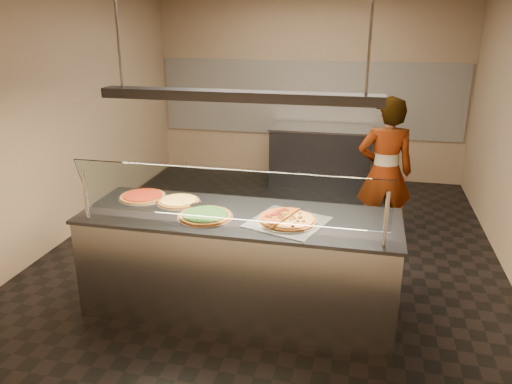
% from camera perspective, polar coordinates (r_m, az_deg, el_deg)
% --- Properties ---
extents(ground, '(5.00, 6.00, 0.02)m').
position_cam_1_polar(ground, '(5.83, 1.91, -6.66)').
color(ground, black).
rests_on(ground, ground).
extents(wall_back, '(5.00, 0.02, 3.00)m').
position_cam_1_polar(wall_back, '(8.28, 6.10, 11.98)').
color(wall_back, '#92755E').
rests_on(wall_back, ground).
extents(wall_front, '(5.00, 0.02, 3.00)m').
position_cam_1_polar(wall_front, '(2.57, -10.66, -4.94)').
color(wall_front, '#92755E').
rests_on(wall_front, ground).
extents(wall_left, '(0.02, 6.00, 3.00)m').
position_cam_1_polar(wall_left, '(6.30, -21.20, 8.51)').
color(wall_left, '#92755E').
rests_on(wall_left, ground).
extents(tile_band, '(4.90, 0.02, 1.20)m').
position_cam_1_polar(tile_band, '(8.28, 6.02, 10.58)').
color(tile_band, silver).
rests_on(tile_band, wall_back).
extents(serving_counter, '(2.76, 0.94, 0.93)m').
position_cam_1_polar(serving_counter, '(4.52, -1.87, -8.06)').
color(serving_counter, '#B7B7BC').
rests_on(serving_counter, ground).
extents(sneeze_guard, '(2.52, 0.18, 0.54)m').
position_cam_1_polar(sneeze_guard, '(3.91, -3.25, -0.39)').
color(sneeze_guard, '#B7B7BC').
rests_on(sneeze_guard, serving_counter).
extents(perforated_tray, '(0.73, 0.73, 0.01)m').
position_cam_1_polar(perforated_tray, '(4.17, 3.62, -3.38)').
color(perforated_tray, silver).
rests_on(perforated_tray, serving_counter).
extents(half_pizza_pepperoni, '(0.38, 0.53, 0.05)m').
position_cam_1_polar(half_pizza_pepperoni, '(4.18, 2.05, -2.90)').
color(half_pizza_pepperoni, brown).
rests_on(half_pizza_pepperoni, perforated_tray).
extents(half_pizza_sausage, '(0.38, 0.53, 0.04)m').
position_cam_1_polar(half_pizza_sausage, '(4.14, 5.21, -3.26)').
color(half_pizza_sausage, brown).
rests_on(half_pizza_sausage, perforated_tray).
extents(pizza_spinach, '(0.48, 0.48, 0.03)m').
position_cam_1_polar(pizza_spinach, '(4.28, -5.82, -2.68)').
color(pizza_spinach, silver).
rests_on(pizza_spinach, serving_counter).
extents(pizza_cheese, '(0.41, 0.41, 0.03)m').
position_cam_1_polar(pizza_cheese, '(4.65, -8.81, -1.02)').
color(pizza_cheese, silver).
rests_on(pizza_cheese, serving_counter).
extents(pizza_tomato, '(0.45, 0.45, 0.03)m').
position_cam_1_polar(pizza_tomato, '(4.84, -12.79, -0.44)').
color(pizza_tomato, silver).
rests_on(pizza_tomato, serving_counter).
extents(pizza_spatula, '(0.28, 0.17, 0.02)m').
position_cam_1_polar(pizza_spatula, '(4.54, -7.53, -1.26)').
color(pizza_spatula, '#B7B7BC').
rests_on(pizza_spatula, pizza_spinach).
extents(prep_table, '(1.58, 0.74, 0.93)m').
position_cam_1_polar(prep_table, '(8.01, 7.42, 4.12)').
color(prep_table, '#38383D').
rests_on(prep_table, ground).
extents(worker, '(0.69, 0.51, 1.74)m').
position_cam_1_polar(worker, '(5.88, 14.51, 2.18)').
color(worker, '#2F2933').
rests_on(worker, ground).
extents(heat_lamp_housing, '(2.30, 0.18, 0.08)m').
position_cam_1_polar(heat_lamp_housing, '(4.06, -2.10, 10.91)').
color(heat_lamp_housing, '#38383D').
rests_on(heat_lamp_housing, ceiling).
extents(lamp_rod_left, '(0.02, 0.02, 1.01)m').
position_cam_1_polar(lamp_rod_left, '(4.38, -15.62, 18.03)').
color(lamp_rod_left, '#B7B7BC').
rests_on(lamp_rod_left, ceiling).
extents(lamp_rod_right, '(0.02, 0.02, 1.01)m').
position_cam_1_polar(lamp_rod_right, '(3.88, 13.01, 18.16)').
color(lamp_rod_right, '#B7B7BC').
rests_on(lamp_rod_right, ceiling).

